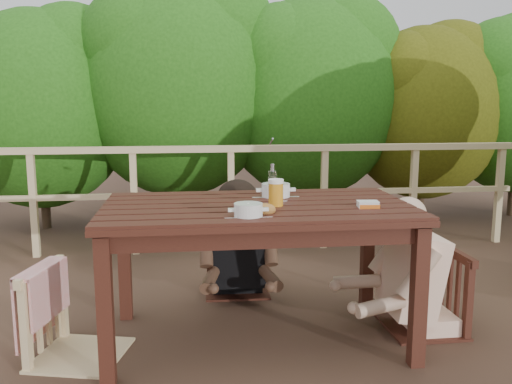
{
  "coord_description": "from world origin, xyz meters",
  "views": [
    {
      "loc": [
        -0.39,
        -3.13,
        1.45
      ],
      "look_at": [
        0.0,
        0.05,
        0.9
      ],
      "focal_mm": 38.78,
      "sensor_mm": 36.0,
      "label": 1
    }
  ],
  "objects": [
    {
      "name": "ground",
      "position": [
        0.0,
        0.0,
        0.0
      ],
      "size": [
        60.0,
        60.0,
        0.0
      ],
      "primitive_type": "plane",
      "color": "#4F3526",
      "rests_on": "ground"
    },
    {
      "name": "table",
      "position": [
        0.0,
        0.0,
        0.41
      ],
      "size": [
        1.78,
        1.0,
        0.82
      ],
      "primitive_type": "cube",
      "color": "black",
      "rests_on": "ground"
    },
    {
      "name": "chair_left",
      "position": [
        -1.02,
        -0.1,
        0.49
      ],
      "size": [
        0.59,
        0.59,
        0.98
      ],
      "primitive_type": "cube",
      "rotation": [
        0.0,
        0.0,
        1.33
      ],
      "color": "tan",
      "rests_on": "ground"
    },
    {
      "name": "chair_far",
      "position": [
        -0.05,
        0.87,
        0.47
      ],
      "size": [
        0.48,
        0.48,
        0.95
      ],
      "primitive_type": "cube",
      "rotation": [
        0.0,
        0.0,
        -0.03
      ],
      "color": "black",
      "rests_on": "ground"
    },
    {
      "name": "chair_right",
      "position": [
        1.06,
        0.04,
        0.48
      ],
      "size": [
        0.48,
        0.48,
        0.95
      ],
      "primitive_type": "cube",
      "rotation": [
        0.0,
        0.0,
        -1.56
      ],
      "color": "black",
      "rests_on": "ground"
    },
    {
      "name": "woman",
      "position": [
        -0.05,
        0.89,
        0.67
      ],
      "size": [
        0.55,
        0.67,
        1.33
      ],
      "primitive_type": null,
      "rotation": [
        0.0,
        0.0,
        3.11
      ],
      "color": "black",
      "rests_on": "ground"
    },
    {
      "name": "diner_right",
      "position": [
        1.09,
        0.04,
        0.7
      ],
      "size": [
        0.7,
        0.57,
        1.4
      ],
      "primitive_type": null,
      "rotation": [
        0.0,
        0.0,
        1.59
      ],
      "color": "beige",
      "rests_on": "ground"
    },
    {
      "name": "railing",
      "position": [
        0.0,
        2.0,
        0.51
      ],
      "size": [
        5.6,
        0.1,
        1.01
      ],
      "primitive_type": "cube",
      "color": "tan",
      "rests_on": "ground"
    },
    {
      "name": "hedge_row",
      "position": [
        0.4,
        3.2,
        1.9
      ],
      "size": [
        6.6,
        1.6,
        3.8
      ],
      "primitive_type": null,
      "color": "#1F5011",
      "rests_on": "ground"
    },
    {
      "name": "soup_near",
      "position": [
        -0.09,
        -0.33,
        0.86
      ],
      "size": [
        0.25,
        0.25,
        0.08
      ],
      "primitive_type": "cylinder",
      "color": "white",
      "rests_on": "table"
    },
    {
      "name": "soup_far",
      "position": [
        0.15,
        0.22,
        0.87
      ],
      "size": [
        0.3,
        0.3,
        0.1
      ],
      "primitive_type": "cylinder",
      "color": "white",
      "rests_on": "table"
    },
    {
      "name": "bread_roll",
      "position": [
        0.01,
        -0.26,
        0.86
      ],
      "size": [
        0.12,
        0.09,
        0.07
      ],
      "primitive_type": "ellipsoid",
      "color": "olive",
      "rests_on": "table"
    },
    {
      "name": "beer_glass",
      "position": [
        0.1,
        -0.07,
        0.91
      ],
      "size": [
        0.09,
        0.09,
        0.17
      ],
      "primitive_type": "cylinder",
      "color": "gold",
      "rests_on": "table"
    },
    {
      "name": "bottle",
      "position": [
        0.12,
        0.18,
        0.94
      ],
      "size": [
        0.06,
        0.06,
        0.23
      ],
      "primitive_type": "cylinder",
      "color": "silver",
      "rests_on": "table"
    },
    {
      "name": "butter_tub",
      "position": [
        0.61,
        -0.17,
        0.85
      ],
      "size": [
        0.13,
        0.1,
        0.05
      ],
      "primitive_type": "cube",
      "rotation": [
        0.0,
        0.0,
        -0.11
      ],
      "color": "silver",
      "rests_on": "table"
    }
  ]
}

